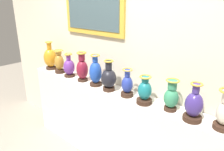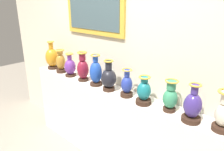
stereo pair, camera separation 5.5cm
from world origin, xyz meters
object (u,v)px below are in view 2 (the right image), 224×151
object	(u,v)px
vase_violet	(70,67)
vase_sapphire	(96,72)
vase_ochre	(61,62)
vase_teal	(144,92)
vase_ivory	(224,113)
vase_jade	(170,97)
vase_indigo	(192,107)
vase_onyx	(109,78)
vase_cobalt	(127,85)
vase_amber	(52,57)
vase_burgundy	(83,68)

from	to	relation	value
vase_violet	vase_sapphire	distance (m)	0.50
vase_ochre	vase_sapphire	bearing A→B (deg)	0.07
vase_teal	vase_ivory	distance (m)	0.72
vase_jade	vase_indigo	bearing A→B (deg)	-10.30
vase_onyx	vase_indigo	xyz separation A→B (m)	(0.97, -0.00, -0.01)
vase_cobalt	vase_amber	bearing A→B (deg)	179.51
vase_amber	vase_violet	size ratio (longest dim) A/B	1.29
vase_ochre	vase_indigo	xyz separation A→B (m)	(1.93, -0.02, -0.01)
vase_amber	vase_burgundy	size ratio (longest dim) A/B	1.09
vase_onyx	vase_indigo	distance (m)	0.97
vase_violet	vase_onyx	xyz separation A→B (m)	(0.72, -0.00, 0.02)
vase_violet	vase_cobalt	bearing A→B (deg)	0.71
vase_teal	vase_ochre	bearing A→B (deg)	179.25
vase_sapphire	vase_ivory	bearing A→B (deg)	0.60
vase_violet	vase_sapphire	world-z (taller)	vase_sapphire
vase_jade	vase_ivory	size ratio (longest dim) A/B	0.90
vase_sapphire	vase_violet	bearing A→B (deg)	-178.74
vase_amber	vase_onyx	size ratio (longest dim) A/B	1.15
vase_burgundy	vase_onyx	bearing A→B (deg)	-0.93
vase_burgundy	vase_cobalt	bearing A→B (deg)	0.50
vase_violet	vase_ivory	world-z (taller)	vase_ivory
vase_ochre	vase_jade	xyz separation A→B (m)	(1.70, 0.03, -0.01)
vase_ochre	vase_violet	bearing A→B (deg)	-2.46
vase_violet	vase_onyx	bearing A→B (deg)	-0.13
vase_sapphire	vase_teal	distance (m)	0.71
vase_teal	vase_indigo	bearing A→B (deg)	0.34
vase_cobalt	vase_jade	size ratio (longest dim) A/B	1.00
vase_burgundy	vase_ivory	distance (m)	1.67
vase_indigo	vase_ivory	xyz separation A→B (m)	(0.23, 0.03, 0.01)
vase_indigo	vase_ivory	size ratio (longest dim) A/B	1.01
vase_burgundy	vase_indigo	world-z (taller)	vase_burgundy
vase_sapphire	vase_amber	bearing A→B (deg)	179.19
vase_burgundy	vase_onyx	distance (m)	0.46
vase_indigo	vase_sapphire	bearing A→B (deg)	179.19
vase_jade	vase_ivory	world-z (taller)	vase_ivory
vase_burgundy	vase_teal	xyz separation A→B (m)	(0.95, -0.01, -0.04)
vase_violet	vase_jade	bearing A→B (deg)	1.37
vase_amber	vase_sapphire	bearing A→B (deg)	-0.81
vase_ochre	vase_onyx	bearing A→B (deg)	-0.69
vase_indigo	vase_onyx	bearing A→B (deg)	179.74
vase_ochre	vase_indigo	world-z (taller)	vase_indigo
vase_jade	vase_sapphire	bearing A→B (deg)	-178.58
vase_ochre	vase_indigo	bearing A→B (deg)	-0.48
vase_burgundy	vase_jade	distance (m)	1.21
vase_teal	vase_ivory	world-z (taller)	vase_ivory
vase_ivory	vase_cobalt	bearing A→B (deg)	-179.17
vase_sapphire	vase_indigo	xyz separation A→B (m)	(1.20, -0.02, -0.02)
vase_onyx	vase_indigo	size ratio (longest dim) A/B	1.05
vase_burgundy	vase_ivory	world-z (taller)	vase_burgundy
vase_onyx	vase_ivory	xyz separation A→B (m)	(1.21, 0.03, 0.00)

